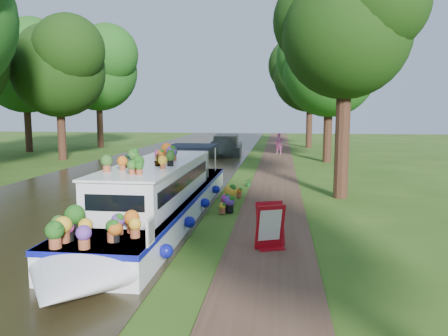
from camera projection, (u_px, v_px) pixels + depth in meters
ground at (237, 212)px, 14.74m from camera, size 100.00×100.00×0.00m
canal_water at (69, 207)px, 15.50m from camera, size 10.00×100.00×0.02m
towpath at (272, 213)px, 14.59m from camera, size 2.20×100.00×0.03m
plant_boat at (158, 196)px, 13.24m from camera, size 2.29×13.52×2.23m
tree_near_overhang at (346, 25)px, 16.40m from camera, size 5.52×5.28×8.99m
tree_near_mid at (329, 63)px, 28.14m from camera, size 6.90×6.60×9.40m
tree_near_far at (310, 69)px, 38.94m from camera, size 7.59×7.26×10.30m
tree_far_c at (59, 64)px, 29.43m from camera, size 7.13×6.82×9.59m
tree_far_d at (98, 65)px, 39.34m from camera, size 8.05×7.70×10.85m
tree_far_h at (25, 63)px, 34.97m from camera, size 7.82×7.48×10.49m
second_boat at (227, 146)px, 34.21m from camera, size 2.58×7.74×1.48m
sandwich_board at (270, 228)px, 10.77m from camera, size 0.78×0.80×1.14m
pedestrian_pink at (279, 144)px, 33.63m from camera, size 0.66×0.51×1.62m
verge_plant at (249, 182)px, 19.62m from camera, size 0.37×0.32×0.40m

